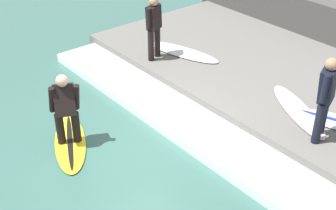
% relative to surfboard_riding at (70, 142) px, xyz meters
% --- Properties ---
extents(ground_plane, '(28.00, 28.00, 0.00)m').
position_rel_surfboard_riding_xyz_m(ground_plane, '(0.92, -0.98, -0.03)').
color(ground_plane, '#386056').
extents(concrete_ledge, '(4.40, 9.19, 0.36)m').
position_rel_surfboard_riding_xyz_m(concrete_ledge, '(4.86, -0.98, 0.15)').
color(concrete_ledge, '#66635E').
rests_on(concrete_ledge, ground_plane).
extents(wave_foam_crest, '(1.11, 8.73, 0.20)m').
position_rel_surfboard_riding_xyz_m(wave_foam_crest, '(2.11, -0.98, 0.07)').
color(wave_foam_crest, white).
rests_on(wave_foam_crest, ground_plane).
extents(surfboard_riding, '(1.41, 2.00, 0.07)m').
position_rel_surfboard_riding_xyz_m(surfboard_riding, '(0.00, 0.00, 0.00)').
color(surfboard_riding, yellow).
rests_on(surfboard_riding, ground_plane).
extents(surfer_riding, '(0.53, 0.55, 1.43)m').
position_rel_surfboard_riding_xyz_m(surfer_riding, '(0.00, -0.00, 0.82)').
color(surfer_riding, black).
rests_on(surfer_riding, surfboard_riding).
extents(surfer_waiting_near, '(0.52, 0.38, 1.61)m').
position_rel_surfboard_riding_xyz_m(surfer_waiting_near, '(3.35, -3.16, 1.23)').
color(surfer_waiting_near, black).
rests_on(surfer_waiting_near, concrete_ledge).
extents(surfer_waiting_far, '(0.50, 0.33, 1.52)m').
position_rel_surfboard_riding_xyz_m(surfer_waiting_far, '(3.14, 1.37, 1.18)').
color(surfer_waiting_far, black).
rests_on(surfer_waiting_far, concrete_ledge).
extents(surfboard_waiting_far, '(1.05, 2.14, 0.06)m').
position_rel_surfboard_riding_xyz_m(surfboard_waiting_far, '(3.85, 1.15, 0.36)').
color(surfboard_waiting_far, white).
rests_on(surfboard_waiting_far, concrete_ledge).
extents(surfboard_spare, '(1.40, 2.07, 0.06)m').
position_rel_surfboard_riding_xyz_m(surfboard_spare, '(3.82, -2.38, 0.36)').
color(surfboard_spare, beige).
rests_on(surfboard_spare, concrete_ledge).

